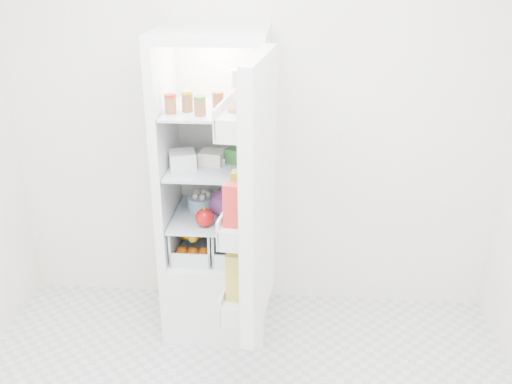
# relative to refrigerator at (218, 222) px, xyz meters

# --- Properties ---
(room_walls) EXTENTS (3.02, 3.02, 2.61)m
(room_walls) POSITION_rel_refrigerator_xyz_m (0.20, -1.25, 0.93)
(room_walls) COLOR white
(room_walls) RESTS_ON ground
(refrigerator) EXTENTS (0.60, 0.60, 1.80)m
(refrigerator) POSITION_rel_refrigerator_xyz_m (0.00, 0.00, 0.00)
(refrigerator) COLOR white
(refrigerator) RESTS_ON ground
(shelf_low) EXTENTS (0.49, 0.53, 0.01)m
(shelf_low) POSITION_rel_refrigerator_xyz_m (-0.00, -0.06, 0.07)
(shelf_low) COLOR silver
(shelf_low) RESTS_ON refrigerator
(shelf_mid) EXTENTS (0.49, 0.53, 0.02)m
(shelf_mid) POSITION_rel_refrigerator_xyz_m (-0.00, -0.06, 0.38)
(shelf_mid) COLOR silver
(shelf_mid) RESTS_ON refrigerator
(shelf_top) EXTENTS (0.49, 0.53, 0.02)m
(shelf_top) POSITION_rel_refrigerator_xyz_m (-0.00, -0.06, 0.71)
(shelf_top) COLOR silver
(shelf_top) RESTS_ON refrigerator
(crisper_left) EXTENTS (0.23, 0.46, 0.22)m
(crisper_left) POSITION_rel_refrigerator_xyz_m (-0.12, -0.06, -0.06)
(crisper_left) COLOR silver
(crisper_left) RESTS_ON refrigerator
(crisper_right) EXTENTS (0.23, 0.46, 0.22)m
(crisper_right) POSITION_rel_refrigerator_xyz_m (0.12, -0.06, -0.06)
(crisper_right) COLOR silver
(crisper_right) RESTS_ON refrigerator
(condiment_jars) EXTENTS (0.46, 0.16, 0.08)m
(condiment_jars) POSITION_rel_refrigerator_xyz_m (-0.00, -0.17, 0.76)
(condiment_jars) COLOR #B21919
(condiment_jars) RESTS_ON shelf_top
(squeeze_bottle) EXTENTS (0.08, 0.08, 0.20)m
(squeeze_bottle) POSITION_rel_refrigerator_xyz_m (0.13, -0.04, 0.82)
(squeeze_bottle) COLOR white
(squeeze_bottle) RESTS_ON shelf_top
(tub_white) EXTENTS (0.18, 0.18, 0.09)m
(tub_white) POSITION_rel_refrigerator_xyz_m (-0.17, -0.12, 0.44)
(tub_white) COLOR white
(tub_white) RESTS_ON shelf_mid
(tub_cream) EXTENTS (0.15, 0.15, 0.08)m
(tub_cream) POSITION_rel_refrigerator_xyz_m (-0.01, -0.05, 0.43)
(tub_cream) COLOR silver
(tub_cream) RESTS_ON shelf_mid
(tin_red) EXTENTS (0.10, 0.10, 0.06)m
(tin_red) POSITION_rel_refrigerator_xyz_m (0.19, -0.15, 0.42)
(tin_red) COLOR #C9411E
(tin_red) RESTS_ON shelf_mid
(foil_tray) EXTENTS (0.15, 0.12, 0.04)m
(foil_tray) POSITION_rel_refrigerator_xyz_m (-0.01, -0.02, 0.41)
(foil_tray) COLOR #B5B5B9
(foil_tray) RESTS_ON shelf_mid
(tub_green) EXTENTS (0.15, 0.17, 0.08)m
(tub_green) POSITION_rel_refrigerator_xyz_m (0.13, 0.01, 0.43)
(tub_green) COLOR #3A813B
(tub_green) RESTS_ON shelf_mid
(red_cabbage) EXTENTS (0.16, 0.16, 0.16)m
(red_cabbage) POSITION_rel_refrigerator_xyz_m (0.05, -0.08, 0.16)
(red_cabbage) COLOR #551F5C
(red_cabbage) RESTS_ON shelf_low
(bell_pepper) EXTENTS (0.10, 0.10, 0.10)m
(bell_pepper) POSITION_rel_refrigerator_xyz_m (-0.04, -0.22, 0.13)
(bell_pepper) COLOR #BE0B0C
(bell_pepper) RESTS_ON shelf_low
(mushroom_bowl) EXTENTS (0.22, 0.22, 0.08)m
(mushroom_bowl) POSITION_rel_refrigerator_xyz_m (-0.09, 0.01, 0.12)
(mushroom_bowl) COLOR #9AC6E6
(mushroom_bowl) RESTS_ON shelf_low
(salad_bag) EXTENTS (0.10, 0.10, 0.10)m
(salad_bag) POSITION_rel_refrigerator_xyz_m (0.18, -0.26, 0.13)
(salad_bag) COLOR #B7CD99
(salad_bag) RESTS_ON shelf_low
(citrus_pile) EXTENTS (0.20, 0.24, 0.16)m
(citrus_pile) POSITION_rel_refrigerator_xyz_m (-0.13, -0.12, -0.07)
(citrus_pile) COLOR #F1580C
(citrus_pile) RESTS_ON refrigerator
(veg_pile) EXTENTS (0.16, 0.30, 0.10)m
(veg_pile) POSITION_rel_refrigerator_xyz_m (0.13, -0.06, -0.10)
(veg_pile) COLOR #26501A
(veg_pile) RESTS_ON refrigerator
(fridge_door) EXTENTS (0.23, 0.60, 1.30)m
(fridge_door) POSITION_rel_refrigerator_xyz_m (0.27, -0.64, 0.43)
(fridge_door) COLOR white
(fridge_door) RESTS_ON refrigerator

